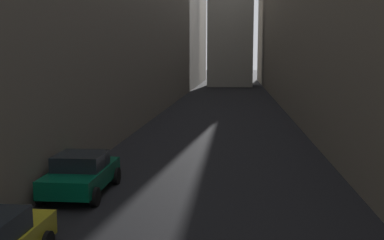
# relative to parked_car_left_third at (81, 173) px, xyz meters

# --- Properties ---
(ground_plane) EXTENTS (264.00, 264.00, 0.00)m
(ground_plane) POSITION_rel_parked_car_left_third_xyz_m (4.40, 28.41, -0.75)
(ground_plane) COLOR black
(building_block_right) EXTENTS (14.14, 108.00, 18.01)m
(building_block_right) POSITION_rel_parked_car_left_third_xyz_m (16.97, 30.41, 8.25)
(building_block_right) COLOR #756B5B
(building_block_right) RESTS_ON ground
(parked_car_left_third) EXTENTS (2.03, 3.96, 1.47)m
(parked_car_left_third) POSITION_rel_parked_car_left_third_xyz_m (0.00, 0.00, 0.00)
(parked_car_left_third) COLOR #05472D
(parked_car_left_third) RESTS_ON ground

